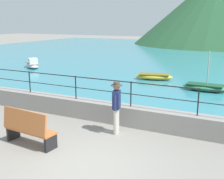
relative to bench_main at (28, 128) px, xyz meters
The scene contains 10 objects.
ground_plane 2.16m from the bench_main, ahead, with size 120.00×120.00×0.00m, color gray.
promenade_wall 3.60m from the bench_main, 54.93° to the left, with size 20.00×0.56×0.70m, color gray.
railing 3.68m from the bench_main, 54.93° to the left, with size 18.44×0.04×0.90m.
lake_water 25.67m from the bench_main, 85.38° to the left, with size 64.00×44.32×0.06m, color teal.
hill_main 43.37m from the bench_main, 89.54° to the left, with size 26.63×26.63×11.44m, color #285633.
bench_main is the anchor object (origin of this frame).
person_walking 2.84m from the bench_main, 46.18° to the left, with size 0.38×0.56×1.75m.
boat_0 9.92m from the bench_main, 68.23° to the left, with size 2.34×1.01×2.10m.
boat_1 14.79m from the bench_main, 130.94° to the left, with size 2.35×2.16×0.76m.
boat_4 10.90m from the bench_main, 88.18° to the left, with size 2.45×1.41×0.36m.
Camera 1 is at (3.69, -5.77, 3.65)m, focal length 45.74 mm.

